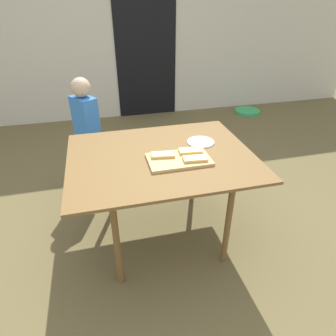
# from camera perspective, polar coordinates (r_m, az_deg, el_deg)

# --- Properties ---
(ground_plane) EXTENTS (16.00, 16.00, 0.00)m
(ground_plane) POSITION_cam_1_polar(r_m,az_deg,el_deg) (2.43, -1.14, -12.82)
(ground_plane) COLOR brown
(house_wall_back) EXTENTS (8.00, 0.20, 2.64)m
(house_wall_back) POSITION_cam_1_polar(r_m,az_deg,el_deg) (4.63, -10.35, 25.99)
(house_wall_back) COLOR beige
(house_wall_back) RESTS_ON ground
(house_door) EXTENTS (0.90, 0.02, 2.00)m
(house_door) POSITION_cam_1_polar(r_m,az_deg,el_deg) (4.61, -4.37, 22.34)
(house_door) COLOR black
(house_door) RESTS_ON ground
(dining_table) EXTENTS (1.26, 1.00, 0.73)m
(dining_table) POSITION_cam_1_polar(r_m,az_deg,el_deg) (2.03, -1.33, 0.80)
(dining_table) COLOR brown
(dining_table) RESTS_ON ground
(cutting_board) EXTENTS (0.41, 0.25, 0.02)m
(cutting_board) POSITION_cam_1_polar(r_m,az_deg,el_deg) (1.92, 2.17, 1.68)
(cutting_board) COLOR tan
(cutting_board) RESTS_ON dining_table
(pizza_slice_far_left) EXTENTS (0.17, 0.10, 0.02)m
(pizza_slice_far_left) POSITION_cam_1_polar(r_m,az_deg,el_deg) (1.94, -1.05, 2.61)
(pizza_slice_far_left) COLOR #D8A550
(pizza_slice_far_left) RESTS_ON cutting_board
(pizza_slice_far_right) EXTENTS (0.17, 0.10, 0.02)m
(pizza_slice_far_right) POSITION_cam_1_polar(r_m,az_deg,el_deg) (2.00, 4.41, 3.40)
(pizza_slice_far_right) COLOR #D8A550
(pizza_slice_far_right) RESTS_ON cutting_board
(pizza_slice_near_right) EXTENTS (0.17, 0.10, 0.02)m
(pizza_slice_near_right) POSITION_cam_1_polar(r_m,az_deg,el_deg) (1.90, 5.35, 1.83)
(pizza_slice_near_right) COLOR #D8A550
(pizza_slice_near_right) RESTS_ON cutting_board
(plate_white_right) EXTENTS (0.20, 0.20, 0.01)m
(plate_white_right) POSITION_cam_1_polar(r_m,az_deg,el_deg) (2.19, 6.45, 5.11)
(plate_white_right) COLOR white
(plate_white_right) RESTS_ON dining_table
(child_left) EXTENTS (0.25, 0.28, 1.10)m
(child_left) POSITION_cam_1_polar(r_m,az_deg,el_deg) (2.74, -15.59, 7.20)
(child_left) COLOR #38215D
(child_left) RESTS_ON ground
(garden_hose_coil) EXTENTS (0.41, 0.41, 0.04)m
(garden_hose_coil) POSITION_cam_1_polar(r_m,az_deg,el_deg) (5.08, 15.33, 10.72)
(garden_hose_coil) COLOR #35AC5E
(garden_hose_coil) RESTS_ON ground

